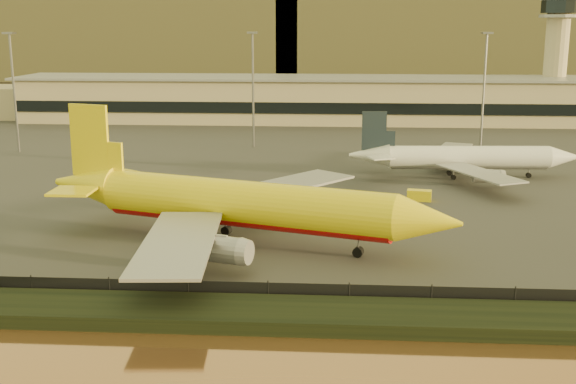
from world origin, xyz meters
TOP-DOWN VIEW (x-y plane):
  - ground at (0.00, 0.00)m, footprint 900.00×900.00m
  - embankment at (0.00, -17.00)m, footprint 320.00×7.00m
  - tarmac at (0.00, 95.00)m, footprint 320.00×220.00m
  - perimeter_fence at (0.00, -13.00)m, footprint 300.00×0.05m
  - terminal_building at (-14.52, 125.55)m, footprint 202.00×25.00m
  - control_tower at (70.00, 131.00)m, footprint 11.20×11.20m
  - apron_light_masts at (15.00, 75.00)m, footprint 152.20×12.20m
  - distant_hills at (-20.74, 340.00)m, footprint 470.00×160.00m
  - dhl_cargo_jet at (-3.62, 7.16)m, footprint 54.56×52.04m
  - white_narrowbody_jet at (31.61, 49.41)m, footprint 41.57×40.53m
  - gse_vehicle_yellow at (21.68, 31.23)m, footprint 3.97×2.27m
  - gse_vehicle_white at (-14.86, 29.49)m, footprint 4.04×2.65m

SIDE VIEW (x-z plane):
  - ground at x=0.00m, z-range 0.00..0.00m
  - tarmac at x=0.00m, z-range 0.00..0.20m
  - embankment at x=0.00m, z-range 0.00..1.40m
  - gse_vehicle_white at x=-14.86m, z-range 0.20..1.87m
  - gse_vehicle_yellow at x=21.68m, z-range 0.20..1.88m
  - perimeter_fence at x=0.00m, z-range 0.20..2.40m
  - white_narrowbody_jet at x=31.61m, z-range -2.21..9.74m
  - dhl_cargo_jet at x=-3.62m, z-range -3.15..13.50m
  - terminal_building at x=-14.52m, z-range -0.05..12.55m
  - apron_light_masts at x=15.00m, z-range 3.00..28.40m
  - control_tower at x=70.00m, z-range 3.91..39.41m
  - distant_hills at x=-20.74m, z-range -3.61..66.39m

